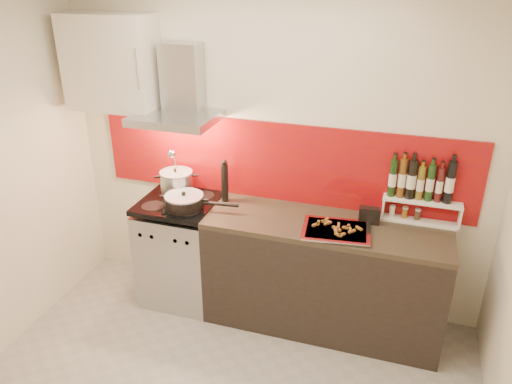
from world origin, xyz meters
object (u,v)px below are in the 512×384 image
(range_stove, at_px, (182,251))
(pepper_mill, at_px, (225,181))
(counter, at_px, (323,274))
(stock_pot, at_px, (177,183))
(baking_tray, at_px, (336,230))
(saute_pan, at_px, (185,201))

(range_stove, height_order, pepper_mill, pepper_mill)
(counter, height_order, stock_pot, stock_pot)
(pepper_mill, bearing_deg, counter, -8.65)
(baking_tray, bearing_deg, pepper_mill, 165.75)
(counter, xyz_separation_m, stock_pot, (-1.27, 0.12, 0.56))
(counter, relative_size, saute_pan, 3.08)
(range_stove, height_order, counter, range_stove)
(baking_tray, bearing_deg, saute_pan, 179.56)
(saute_pan, height_order, pepper_mill, pepper_mill)
(range_stove, relative_size, saute_pan, 1.56)
(saute_pan, relative_size, baking_tray, 1.13)
(range_stove, distance_m, counter, 1.20)
(saute_pan, bearing_deg, pepper_mill, 43.12)
(range_stove, xyz_separation_m, baking_tray, (1.29, -0.10, 0.47))
(counter, distance_m, pepper_mill, 1.06)
(baking_tray, bearing_deg, stock_pot, 170.49)
(saute_pan, xyz_separation_m, baking_tray, (1.18, -0.01, -0.05))
(counter, distance_m, baking_tray, 0.49)
(range_stove, bearing_deg, stock_pot, 118.87)
(range_stove, relative_size, pepper_mill, 2.59)
(range_stove, height_order, stock_pot, stock_pot)
(range_stove, height_order, saute_pan, saute_pan)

